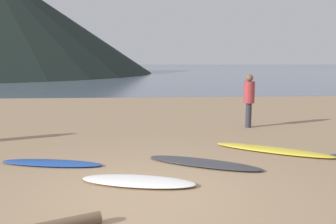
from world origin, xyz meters
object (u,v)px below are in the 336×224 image
object	(u,v)px
surfboard_3	(52,163)
surfboard_6	(273,150)
surfboard_4	(138,181)
surfboard_5	(204,163)
person_1	(249,96)

from	to	relation	value
surfboard_3	surfboard_6	world-z (taller)	surfboard_6
surfboard_4	surfboard_5	world-z (taller)	surfboard_4
surfboard_4	surfboard_5	size ratio (longest dim) A/B	0.84
surfboard_5	person_1	bearing A→B (deg)	89.64
surfboard_4	surfboard_6	xyz separation A→B (m)	(2.93, 1.85, -0.00)
surfboard_4	surfboard_5	distance (m)	1.60
surfboard_5	surfboard_6	bearing A→B (deg)	54.59
person_1	surfboard_6	bearing A→B (deg)	145.79
person_1	surfboard_4	bearing A→B (deg)	116.96
surfboard_3	person_1	size ratio (longest dim) A/B	1.29
surfboard_5	person_1	xyz separation A→B (m)	(1.96, 3.70, 0.90)
surfboard_3	surfboard_6	size ratio (longest dim) A/B	0.78
surfboard_4	surfboard_6	distance (m)	3.47
surfboard_3	surfboard_6	distance (m)	4.67
surfboard_6	person_1	bearing A→B (deg)	117.04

